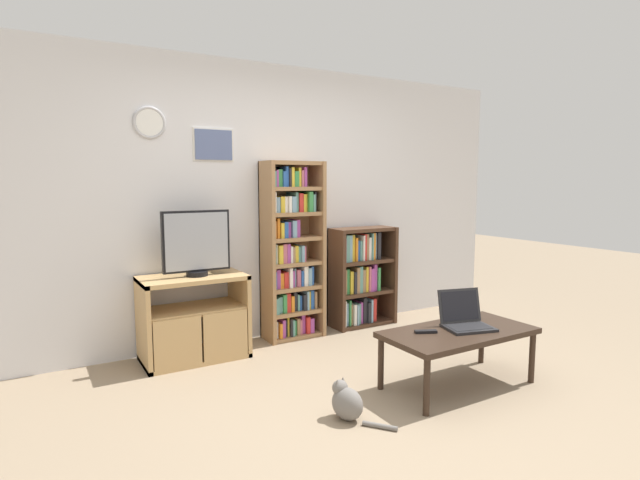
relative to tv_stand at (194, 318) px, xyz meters
name	(u,v)px	position (x,y,z in m)	size (l,w,h in m)	color
ground_plane	(384,408)	(0.81, -1.56, -0.36)	(18.00, 18.00, 0.00)	gray
wall_back	(265,202)	(0.80, 0.31, 0.94)	(5.72, 0.09, 2.60)	silver
tv_stand	(194,318)	(0.00, 0.00, 0.00)	(0.86, 0.48, 0.72)	tan
television	(196,243)	(0.04, 0.00, 0.63)	(0.56, 0.18, 0.55)	black
bookshelf_tall	(290,253)	(0.98, 0.13, 0.46)	(0.57, 0.30, 1.69)	#9E754C
bookshelf_short	(358,277)	(1.78, 0.13, 0.15)	(0.69, 0.30, 1.03)	#472D1E
coffee_table	(458,335)	(1.51, -1.54, 0.02)	(1.14, 0.57, 0.42)	#332319
laptop	(465,318)	(1.60, -1.51, 0.13)	(0.41, 0.37, 0.27)	#232326
remote_near_laptop	(426,332)	(1.25, -1.47, 0.07)	(0.16, 0.11, 0.02)	black
cat	(346,402)	(0.51, -1.56, -0.25)	(0.30, 0.42, 0.26)	slate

